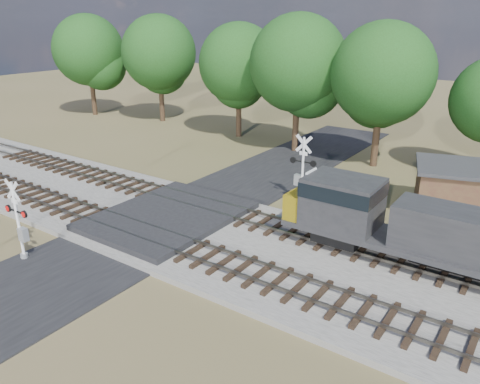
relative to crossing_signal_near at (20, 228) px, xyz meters
The scene contains 10 objects.
ground 7.70m from the crossing_signal_near, 68.01° to the left, with size 160.00×160.00×0.00m, color #4D4D29.
ballast_bed 14.91m from the crossing_signal_near, 30.20° to the left, with size 140.00×10.00×0.30m, color gray.
road 7.69m from the crossing_signal_near, 68.01° to the left, with size 7.00×60.00×0.08m, color black.
crossing_panel 8.09m from the crossing_signal_near, 69.36° to the left, with size 7.00×9.00×0.62m, color #262628.
track_near 7.84m from the crossing_signal_near, 39.87° to the left, with size 140.00×2.60×0.33m.
track_far 11.66m from the crossing_signal_near, 59.22° to the left, with size 140.00×2.60×0.33m.
crossing_signal_near is the anchor object (origin of this frame).
crossing_signal_far 16.64m from the crossing_signal_near, 62.40° to the left, with size 1.84×0.40×4.58m.
equipment_shed 24.58m from the crossing_signal_near, 48.65° to the left, with size 5.76×5.76×3.16m.
treeline 28.54m from the crossing_signal_near, 73.72° to the left, with size 82.50×11.13×11.95m.
Camera 1 is at (18.03, -17.88, 11.48)m, focal length 35.00 mm.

